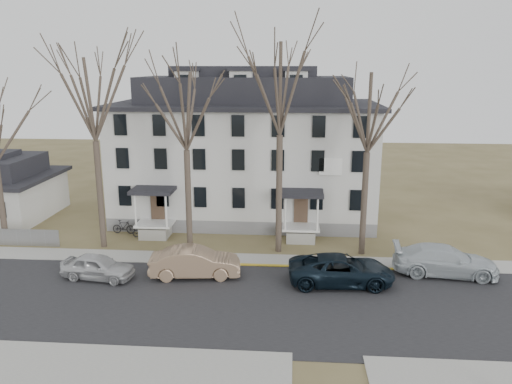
# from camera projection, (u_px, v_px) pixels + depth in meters

# --- Properties ---
(ground) EXTENTS (120.00, 120.00, 0.00)m
(ground) POSITION_uv_depth(u_px,v_px,m) (251.00, 324.00, 24.01)
(ground) COLOR brown
(ground) RESTS_ON ground
(main_road) EXTENTS (120.00, 10.00, 0.04)m
(main_road) POSITION_uv_depth(u_px,v_px,m) (254.00, 304.00, 25.95)
(main_road) COLOR #27272A
(main_road) RESTS_ON ground
(far_sidewalk) EXTENTS (120.00, 2.00, 0.08)m
(far_sidewalk) POSITION_uv_depth(u_px,v_px,m) (262.00, 261.00, 31.75)
(far_sidewalk) COLOR #A09F97
(far_sidewalk) RESTS_ON ground
(near_sidewalk_left) EXTENTS (20.00, 5.00, 0.08)m
(near_sidewalk_left) POSITION_uv_depth(u_px,v_px,m) (40.00, 379.00, 19.77)
(near_sidewalk_left) COLOR #A09F97
(near_sidewalk_left) RESTS_ON ground
(yellow_curb) EXTENTS (14.00, 0.25, 0.06)m
(yellow_curb) POSITION_uv_depth(u_px,v_px,m) (342.00, 269.00, 30.51)
(yellow_curb) COLOR gold
(yellow_curb) RESTS_ON ground
(boarding_house) EXTENTS (20.80, 12.36, 12.05)m
(boarding_house) POSITION_uv_depth(u_px,v_px,m) (245.00, 151.00, 40.20)
(boarding_house) COLOR slate
(boarding_house) RESTS_ON ground
(tree_far_left) EXTENTS (8.40, 8.40, 13.72)m
(tree_far_left) POSITION_uv_depth(u_px,v_px,m) (92.00, 94.00, 31.76)
(tree_far_left) COLOR #473B31
(tree_far_left) RESTS_ON ground
(tree_mid_left) EXTENTS (7.80, 7.80, 12.74)m
(tree_mid_left) POSITION_uv_depth(u_px,v_px,m) (185.00, 106.00, 31.50)
(tree_mid_left) COLOR #473B31
(tree_mid_left) RESTS_ON ground
(tree_center) EXTENTS (9.00, 9.00, 14.70)m
(tree_center) POSITION_uv_depth(u_px,v_px,m) (280.00, 82.00, 30.69)
(tree_center) COLOR #473B31
(tree_center) RESTS_ON ground
(tree_mid_right) EXTENTS (7.80, 7.80, 12.74)m
(tree_mid_right) POSITION_uv_depth(u_px,v_px,m) (369.00, 107.00, 30.65)
(tree_mid_right) COLOR #473B31
(tree_mid_right) RESTS_ON ground
(car_silver) EXTENTS (4.44, 2.28, 1.45)m
(car_silver) POSITION_uv_depth(u_px,v_px,m) (98.00, 267.00, 28.87)
(car_silver) COLOR silver
(car_silver) RESTS_ON ground
(car_tan) EXTENTS (5.44, 2.43, 1.74)m
(car_tan) POSITION_uv_depth(u_px,v_px,m) (195.00, 263.00, 29.15)
(car_tan) COLOR #94765A
(car_tan) RESTS_ON ground
(car_navy) EXTENTS (6.08, 3.03, 1.65)m
(car_navy) POSITION_uv_depth(u_px,v_px,m) (341.00, 270.00, 28.18)
(car_navy) COLOR black
(car_navy) RESTS_ON ground
(car_white) EXTENTS (6.20, 3.00, 1.74)m
(car_white) POSITION_uv_depth(u_px,v_px,m) (445.00, 261.00, 29.43)
(car_white) COLOR #B7C0C5
(car_white) RESTS_ON ground
(bicycle_left) EXTENTS (1.67, 0.89, 0.83)m
(bicycle_left) POSITION_uv_depth(u_px,v_px,m) (144.00, 232.00, 36.04)
(bicycle_left) COLOR black
(bicycle_left) RESTS_ON ground
(bicycle_right) EXTENTS (1.74, 0.60, 1.03)m
(bicycle_right) POSITION_uv_depth(u_px,v_px,m) (124.00, 227.00, 36.69)
(bicycle_right) COLOR black
(bicycle_right) RESTS_ON ground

